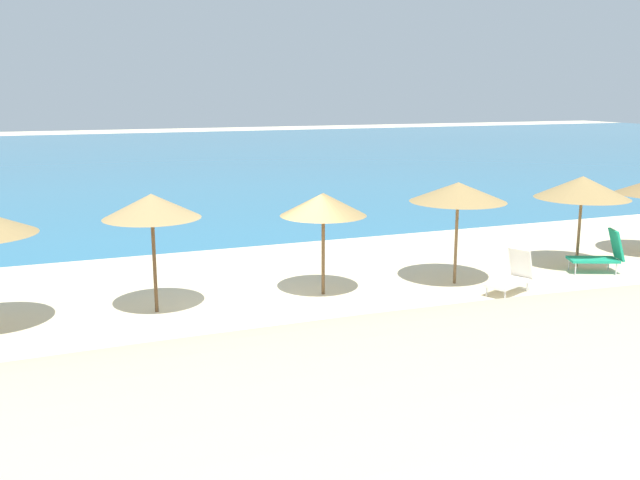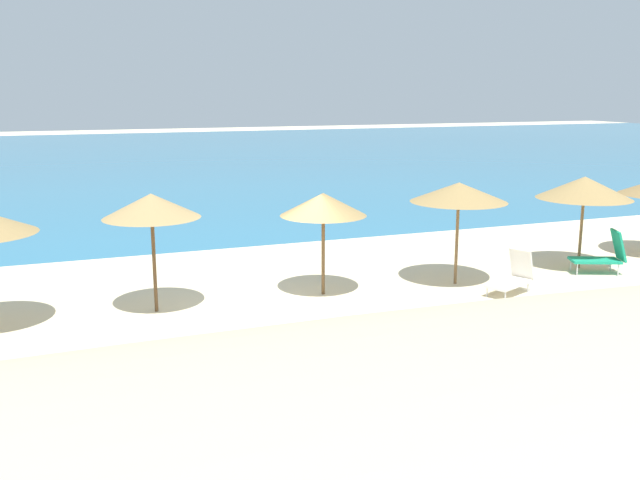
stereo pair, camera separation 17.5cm
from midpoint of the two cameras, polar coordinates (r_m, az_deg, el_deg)
The scene contains 8 objects.
ground_plane at distance 15.82m, azimuth -2.31°, elevation -6.08°, with size 160.00×160.00×0.00m, color beige.
sea_water at distance 54.00m, azimuth -15.92°, elevation 6.39°, with size 160.00×64.49×0.01m, color teal.
beach_umbrella_4 at distance 15.89m, azimuth -13.28°, elevation 2.71°, with size 2.17×2.17×2.71m.
beach_umbrella_5 at distance 16.85m, azimuth 0.56°, elevation 2.91°, with size 2.10×2.10×2.52m.
beach_umbrella_6 at distance 18.14m, azimuth 11.52°, elevation 3.82°, with size 2.47×2.47×2.65m.
beach_umbrella_7 at distance 20.82m, azimuth 20.98°, elevation 4.00°, with size 2.61×2.61×2.60m.
lounge_chair_0 at distance 18.01m, azimuth 15.71°, elevation -2.89°, with size 1.49×1.09×1.08m.
lounge_chair_1 at distance 20.72m, azimuth 22.31°, elevation -1.15°, with size 1.55×1.15×1.21m.
Camera 2 is at (-4.71, -14.28, 4.93)m, focal length 39.26 mm.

